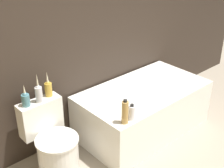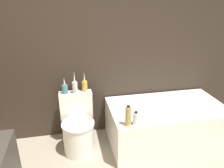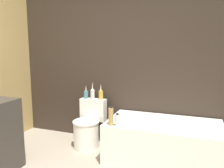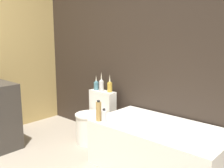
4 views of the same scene
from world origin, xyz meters
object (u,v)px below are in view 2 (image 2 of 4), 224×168
Objects in this scene: bathtub at (165,123)px; shampoo_bottle_short at (136,119)px; vase_gold at (65,88)px; shampoo_bottle_tall at (128,116)px; vase_bronze at (85,85)px; toilet at (78,128)px; vase_silver at (75,86)px.

shampoo_bottle_short is (-0.51, -0.33, 0.33)m from bathtub.
shampoo_bottle_tall is (0.63, -0.58, -0.13)m from vase_gold.
vase_gold is at bearing -174.59° from vase_bronze.
toilet is at bearing -57.26° from vase_gold.
vase_silver is at bearing -8.07° from vase_gold.
vase_bronze is (0.12, 0.04, -0.01)m from vase_silver.
shampoo_bottle_tall is (0.39, -0.61, -0.14)m from vase_bronze.
vase_silver is 0.85m from shampoo_bottle_short.
vase_gold reaches higher than toilet.
shampoo_bottle_tall is 1.49× the size of shampoo_bottle_short.
vase_gold is at bearing 168.28° from bathtub.
shampoo_bottle_short is (0.08, -0.00, -0.04)m from shampoo_bottle_tall.
shampoo_bottle_tall reaches higher than bathtub.
vase_bronze is 1.03× the size of shampoo_bottle_tall.
toilet is at bearing -119.82° from vase_bronze.
bathtub is 1.25m from vase_silver.
shampoo_bottle_short is at bearing -0.65° from shampoo_bottle_tall.
vase_gold is 1.31× the size of shampoo_bottle_short.
vase_gold reaches higher than shampoo_bottle_short.
vase_gold is 0.75× the size of vase_silver.
shampoo_bottle_tall is at bearing 179.35° from shampoo_bottle_short.
shampoo_bottle_tall is (0.51, -0.57, -0.15)m from vase_silver.
shampoo_bottle_short is at bearing -43.58° from vase_silver.
shampoo_bottle_short is (0.60, -0.40, 0.30)m from toilet.
vase_bronze reaches higher than shampoo_bottle_short.
bathtub is at bearing -12.11° from vase_silver.
vase_bronze is 0.79m from shampoo_bottle_short.
vase_gold is (-1.23, 0.26, 0.49)m from bathtub.
shampoo_bottle_tall is at bearing -151.19° from bathtub.
bathtub is 0.69m from shampoo_bottle_short.
toilet is 0.52m from vase_silver.
shampoo_bottle_short is at bearing -147.29° from bathtub.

